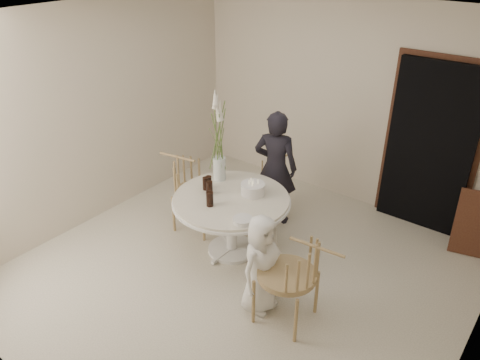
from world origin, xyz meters
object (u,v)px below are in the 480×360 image
Objects in this scene: chair_right at (301,271)px; flower_vase at (219,144)px; table at (231,206)px; chair_far at (273,178)px; chair_left at (187,182)px; boy at (261,264)px; girl at (275,168)px; birthday_cake at (253,189)px.

flower_vase is at bearing -120.57° from chair_right.
table is 1.03m from chair_far.
boy is (1.59, -0.66, -0.09)m from chair_left.
table is 1.26× the size of boy.
table is 0.89× the size of girl.
birthday_cake is at bearing -128.94° from chair_right.
birthday_cake is at bearing -60.25° from chair_far.
chair_right is 1.86m from flower_vase.
flower_vase reaches higher than table.
girl is at bearing -143.79° from chair_right.
girl reaches higher than chair_left.
flower_vase reaches higher than girl.
birthday_cake is (0.26, -0.81, 0.29)m from chair_far.
flower_vase reaches higher than boy.
boy is at bearing -90.16° from chair_right.
flower_vase is (-0.38, 0.25, 0.58)m from table.
flower_vase is at bearing 38.57° from girl.
chair_left is at bearing 68.86° from boy.
flower_vase reaches higher than chair_left.
boy is 1.58m from flower_vase.
chair_right is 0.87× the size of flower_vase.
chair_far is at bearing 31.86° from boy.
chair_right is at bearing -25.64° from flower_vase.
girl is 0.68m from birthday_cake.
boy is 3.87× the size of birthday_cake.
table is 0.79m from chair_left.
flower_vase is at bearing 57.34° from boy.
chair_right is at bearing 111.38° from girl.
girl is at bearing 30.75° from boy.
chair_left is at bearing 172.10° from table.
girl is at bearing -38.32° from chair_far.
chair_right is 0.92× the size of boy.
table is at bearing -71.64° from chair_far.
chair_right is at bearing -22.96° from table.
chair_left is 0.85× the size of flower_vase.
girl is (0.00, 0.87, 0.13)m from table.
chair_left is 0.90× the size of boy.
flower_vase is at bearing -96.98° from chair_far.
flower_vase is (-0.26, -0.77, 0.69)m from chair_far.
flower_vase is at bearing 146.55° from table.
girl is (0.12, -0.15, 0.24)m from chair_far.
chair_left reaches higher than chair_far.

